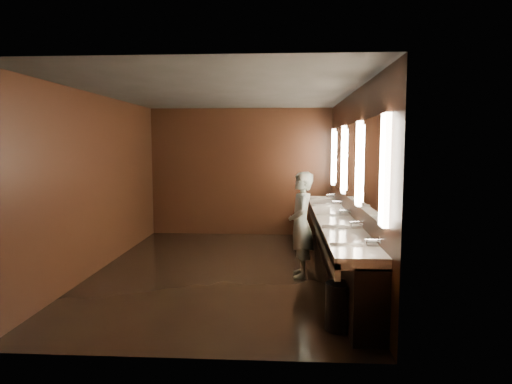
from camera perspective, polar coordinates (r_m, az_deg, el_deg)
floor at (r=7.41m, az=-4.07°, el=-9.79°), size 6.00×6.00×0.00m
ceiling at (r=7.17m, az=-4.24°, el=12.28°), size 4.00×6.00×0.02m
wall_back at (r=10.13m, az=-1.90°, el=2.52°), size 4.00×0.02×2.80m
wall_front at (r=4.22m, az=-9.56°, el=-2.44°), size 4.00×0.02×2.80m
wall_left at (r=7.68m, az=-19.11°, el=1.09°), size 0.02×6.00×2.80m
wall_right at (r=7.17m, az=11.90°, el=0.96°), size 0.02×6.00×2.80m
sink_counter at (r=7.28m, az=10.12°, el=-6.14°), size 0.55×5.40×1.01m
mirror_band at (r=7.15m, az=11.80°, el=3.76°), size 0.06×5.03×1.15m
person at (r=6.96m, az=5.66°, el=-4.07°), size 0.40×0.60×1.60m
trash_bin at (r=5.19m, az=10.50°, el=-13.88°), size 0.34×0.34×0.51m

